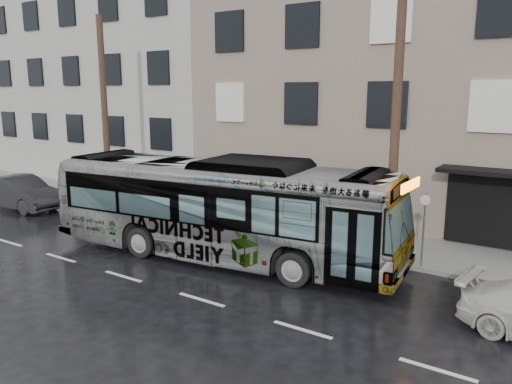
{
  "coord_description": "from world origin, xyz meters",
  "views": [
    {
      "loc": [
        11.74,
        -12.47,
        5.71
      ],
      "look_at": [
        1.67,
        2.5,
        2.06
      ],
      "focal_mm": 35.0,
      "sensor_mm": 36.0,
      "label": 1
    }
  ],
  "objects_px": {
    "utility_pole_rear": "(105,114)",
    "sign_post": "(424,230)",
    "utility_pole_front": "(396,125)",
    "bus": "(220,208)",
    "dark_sedan": "(21,193)"
  },
  "relations": [
    {
      "from": "dark_sedan",
      "to": "sign_post",
      "type": "bearing_deg",
      "value": -84.69
    },
    {
      "from": "utility_pole_front",
      "to": "dark_sedan",
      "type": "bearing_deg",
      "value": -172.66
    },
    {
      "from": "utility_pole_rear",
      "to": "bus",
      "type": "height_order",
      "value": "utility_pole_rear"
    },
    {
      "from": "utility_pole_rear",
      "to": "sign_post",
      "type": "height_order",
      "value": "utility_pole_rear"
    },
    {
      "from": "bus",
      "to": "dark_sedan",
      "type": "distance_m",
      "value": 12.75
    },
    {
      "from": "utility_pole_front",
      "to": "utility_pole_rear",
      "type": "relative_size",
      "value": 1.0
    },
    {
      "from": "utility_pole_front",
      "to": "bus",
      "type": "distance_m",
      "value": 6.42
    },
    {
      "from": "sign_post",
      "to": "bus",
      "type": "relative_size",
      "value": 0.19
    },
    {
      "from": "bus",
      "to": "utility_pole_front",
      "type": "bearing_deg",
      "value": -69.44
    },
    {
      "from": "utility_pole_front",
      "to": "bus",
      "type": "bearing_deg",
      "value": -153.1
    },
    {
      "from": "utility_pole_rear",
      "to": "dark_sedan",
      "type": "distance_m",
      "value": 5.89
    },
    {
      "from": "bus",
      "to": "dark_sedan",
      "type": "height_order",
      "value": "bus"
    },
    {
      "from": "sign_post",
      "to": "bus",
      "type": "xyz_separation_m",
      "value": [
        -6.21,
        -2.59,
        0.41
      ]
    },
    {
      "from": "utility_pole_rear",
      "to": "sign_post",
      "type": "xyz_separation_m",
      "value": [
        15.1,
        0.0,
        -3.3
      ]
    },
    {
      "from": "sign_post",
      "to": "bus",
      "type": "distance_m",
      "value": 6.75
    }
  ]
}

